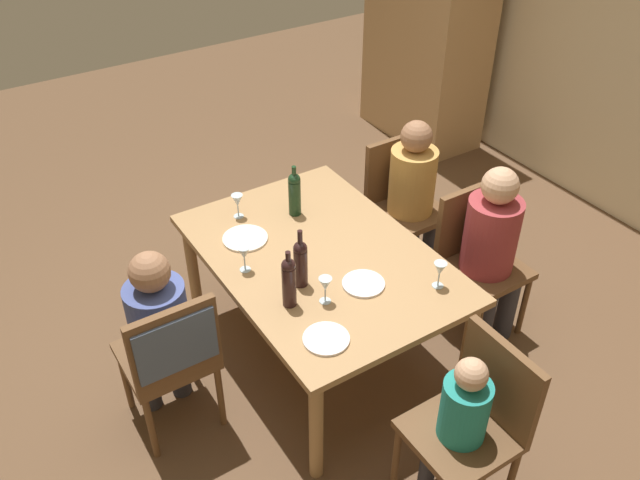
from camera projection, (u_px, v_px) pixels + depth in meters
name	position (u px, v px, depth m)	size (l,w,h in m)	color
ground_plane	(320.00, 348.00, 4.08)	(10.00, 10.00, 0.00)	brown
armoire_cabinet	(429.00, 16.00, 5.69)	(1.18, 0.62, 2.18)	tan
dining_table	(320.00, 266.00, 3.69)	(1.58, 1.10, 0.72)	#A87F51
chair_near	(172.00, 352.00, 3.24)	(0.46, 0.44, 0.92)	brown
chair_far_left	(402.00, 197.00, 4.46)	(0.44, 0.44, 0.92)	brown
chair_far_right	(476.00, 252.00, 3.98)	(0.44, 0.44, 0.92)	brown
chair_right_end	(476.00, 416.00, 3.00)	(0.44, 0.44, 0.92)	brown
person_woman_host	(159.00, 326.00, 3.31)	(0.34, 0.30, 1.11)	#33333D
person_man_bearded	(414.00, 190.00, 4.31)	(0.35, 0.30, 1.12)	#33333D
person_man_guest	(493.00, 244.00, 3.82)	(0.36, 0.31, 1.14)	#33333D
person_child_small	(458.00, 423.00, 2.94)	(0.22, 0.25, 0.94)	#33333D
wine_bottle_tall_green	(295.00, 193.00, 3.88)	(0.07, 0.07, 0.32)	#19381E
wine_bottle_dark_red	(289.00, 281.00, 3.24)	(0.07, 0.07, 0.33)	black
wine_bottle_short_olive	(301.00, 262.00, 3.36)	(0.07, 0.07, 0.34)	black
wine_glass_near_left	(237.00, 201.00, 3.88)	(0.07, 0.07, 0.15)	silver
wine_glass_centre	(244.00, 254.00, 3.48)	(0.07, 0.07, 0.15)	silver
wine_glass_near_right	(325.00, 285.00, 3.28)	(0.07, 0.07, 0.15)	silver
wine_glass_far	(440.00, 270.00, 3.37)	(0.07, 0.07, 0.15)	silver
dinner_plate_host	(326.00, 339.00, 3.12)	(0.22, 0.22, 0.01)	white
dinner_plate_guest_left	(363.00, 284.00, 3.44)	(0.22, 0.22, 0.01)	white
dinner_plate_guest_right	(245.00, 238.00, 3.75)	(0.26, 0.26, 0.01)	white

